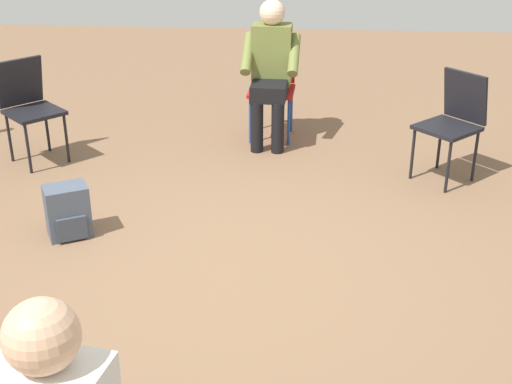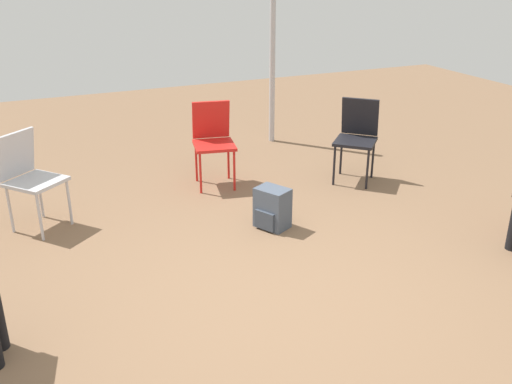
# 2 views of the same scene
# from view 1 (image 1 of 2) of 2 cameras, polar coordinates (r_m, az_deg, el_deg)

# --- Properties ---
(ground_plane) EXTENTS (14.00, 14.00, 0.00)m
(ground_plane) POSITION_cam_1_polar(r_m,az_deg,el_deg) (4.35, -2.71, -7.11)
(ground_plane) COLOR brown
(chair_northwest) EXTENTS (0.58, 0.59, 0.85)m
(chair_northwest) POSITION_cam_1_polar(r_m,az_deg,el_deg) (5.73, 15.54, 5.68)
(chair_northwest) COLOR black
(chair_northwest) RESTS_ON ground
(chair_west) EXTENTS (0.45, 0.42, 0.85)m
(chair_west) POSITION_cam_1_polar(r_m,az_deg,el_deg) (6.46, 1.32, 8.76)
(chair_west) COLOR red
(chair_west) RESTS_ON ground
(chair_southwest) EXTENTS (0.58, 0.59, 0.85)m
(chair_southwest) POSITION_cam_1_polar(r_m,az_deg,el_deg) (6.17, -17.69, 6.78)
(chair_southwest) COLOR black
(chair_southwest) RESTS_ON ground
(person_in_olive) EXTENTS (0.53, 0.51, 1.24)m
(person_in_olive) POSITION_cam_1_polar(r_m,az_deg,el_deg) (6.24, 1.19, 10.08)
(person_in_olive) COLOR black
(person_in_olive) RESTS_ON ground
(backpack_near_laptop_user) EXTENTS (0.31, 0.34, 0.36)m
(backpack_near_laptop_user) POSITION_cam_1_polar(r_m,az_deg,el_deg) (4.94, -14.81, -1.72)
(backpack_near_laptop_user) COLOR #475160
(backpack_near_laptop_user) RESTS_ON ground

